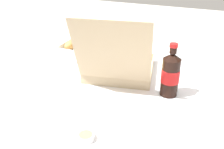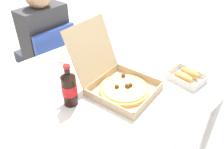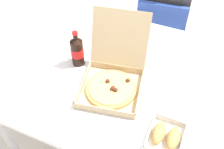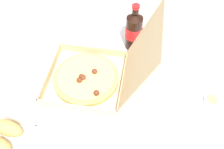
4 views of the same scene
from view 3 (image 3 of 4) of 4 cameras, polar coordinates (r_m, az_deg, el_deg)
The scene contains 9 objects.
ground_plane at distance 2.04m, azimuth 1.31°, elevation -14.05°, with size 10.00×10.00×0.00m, color beige.
dining_table at distance 1.49m, azimuth 1.73°, elevation -1.47°, with size 1.24×1.05×0.74m.
chair at distance 2.16m, azimuth 10.58°, elevation 8.76°, with size 0.44×0.44×0.83m.
diner_person at distance 2.09m, azimuth 11.62°, elevation 14.16°, with size 0.38×0.44×1.15m.
pizza_box_open at distance 1.34m, azimuth 0.17°, elevation -1.10°, with size 0.38×0.47×0.33m.
bread_side_box at distance 1.19m, azimuth 11.93°, elevation -13.30°, with size 0.15×0.19×0.06m.
cola_bottle at distance 1.44m, azimuth -7.77°, elevation 5.28°, with size 0.07×0.07×0.22m.
paper_menu at distance 1.66m, azimuth -5.43°, elevation 7.73°, with size 0.21×0.15×0.00m, color white.
dipping_sauce_cup at distance 1.69m, azimuth 4.41°, elevation 9.21°, with size 0.06×0.06×0.02m.
Camera 3 is at (0.35, -0.93, 1.78)m, focal length 40.95 mm.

